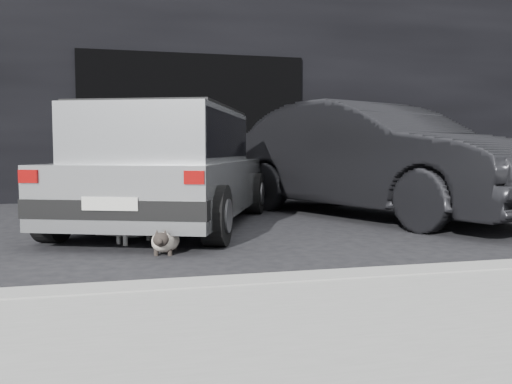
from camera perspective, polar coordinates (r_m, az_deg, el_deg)
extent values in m
plane|color=black|center=(5.79, -11.17, -4.51)|extent=(80.00, 80.00, 0.00)
cube|color=black|center=(11.90, -7.86, 12.13)|extent=(34.00, 4.00, 5.00)
cube|color=black|center=(9.80, -6.53, 6.77)|extent=(4.00, 0.10, 2.60)
cube|color=gray|center=(3.47, 8.02, -9.47)|extent=(18.00, 0.25, 0.12)
cube|color=gray|center=(2.45, 18.99, -15.77)|extent=(18.00, 2.20, 0.11)
cube|color=#A5A8A9|center=(6.50, -8.80, 0.62)|extent=(2.90, 4.06, 0.59)
cube|color=#A5A8A9|center=(6.31, -9.35, 5.86)|extent=(2.26, 2.84, 0.59)
cube|color=black|center=(6.31, -9.35, 5.86)|extent=(2.24, 2.75, 0.48)
cube|color=black|center=(4.82, -14.76, -1.79)|extent=(1.62, 0.75, 0.17)
cube|color=black|center=(8.23, -5.29, 0.84)|extent=(1.62, 0.75, 0.17)
cube|color=silver|center=(4.74, -15.15, -1.21)|extent=(0.47, 0.20, 0.11)
cube|color=#8C0707|center=(5.06, -22.86, 1.53)|extent=(0.17, 0.09, 0.11)
cube|color=#8C0707|center=(4.50, -6.53, 1.54)|extent=(0.17, 0.09, 0.11)
cube|color=black|center=(6.32, -9.38, 8.66)|extent=(2.17, 2.61, 0.03)
cylinder|color=black|center=(5.59, -20.66, -2.08)|extent=(0.40, 0.61, 0.57)
cylinder|color=slate|center=(5.64, -21.68, -2.05)|extent=(0.13, 0.30, 0.31)
cylinder|color=black|center=(5.03, -4.18, -2.50)|extent=(0.40, 0.61, 0.57)
cylinder|color=slate|center=(5.01, -2.90, -2.52)|extent=(0.13, 0.30, 0.31)
cylinder|color=black|center=(7.98, -11.77, -0.03)|extent=(0.40, 0.61, 0.57)
cylinder|color=slate|center=(8.02, -12.54, -0.03)|extent=(0.13, 0.30, 0.31)
cylinder|color=black|center=(7.60, -0.18, -0.16)|extent=(0.40, 0.61, 0.57)
cylinder|color=slate|center=(7.59, 0.68, -0.17)|extent=(0.13, 0.30, 0.31)
imported|color=black|center=(7.45, 12.35, 3.39)|extent=(3.27, 4.95, 1.54)
ellipsoid|color=beige|center=(4.79, -9.49, -5.12)|extent=(0.34, 0.51, 0.18)
ellipsoid|color=beige|center=(4.68, -9.72, -5.10)|extent=(0.24, 0.24, 0.17)
ellipsoid|color=black|center=(4.55, -9.98, -4.95)|extent=(0.16, 0.15, 0.12)
sphere|color=black|center=(4.50, -10.10, -5.14)|extent=(0.05, 0.05, 0.05)
cone|color=black|center=(4.55, -9.54, -4.24)|extent=(0.05, 0.06, 0.06)
cone|color=black|center=(4.56, -10.39, -4.23)|extent=(0.05, 0.06, 0.06)
cylinder|color=black|center=(4.66, -9.04, -6.28)|extent=(0.04, 0.04, 0.06)
cylinder|color=black|center=(4.68, -10.46, -6.25)|extent=(0.04, 0.04, 0.06)
cylinder|color=black|center=(4.93, -8.54, -5.69)|extent=(0.04, 0.04, 0.06)
cylinder|color=black|center=(4.95, -9.89, -5.67)|extent=(0.04, 0.04, 0.06)
cylinder|color=black|center=(5.05, -9.02, -4.98)|extent=(0.06, 0.26, 0.08)
ellipsoid|color=white|center=(5.33, -12.40, -3.42)|extent=(0.61, 0.49, 0.23)
ellipsoid|color=white|center=(5.39, -11.13, -3.04)|extent=(0.32, 0.32, 0.20)
ellipsoid|color=silver|center=(5.46, -9.85, -2.09)|extent=(0.19, 0.20, 0.14)
sphere|color=silver|center=(5.49, -9.29, -2.13)|extent=(0.06, 0.06, 0.06)
cone|color=silver|center=(5.48, -10.21, -1.40)|extent=(0.08, 0.07, 0.07)
cone|color=silver|center=(5.41, -9.79, -1.46)|extent=(0.08, 0.07, 0.07)
cylinder|color=silver|center=(5.48, -11.24, -4.29)|extent=(0.04, 0.04, 0.14)
cylinder|color=silver|center=(5.37, -10.52, -4.47)|extent=(0.04, 0.04, 0.14)
cylinder|color=silver|center=(5.34, -14.26, -4.59)|extent=(0.04, 0.04, 0.14)
cylinder|color=silver|center=(5.22, -13.59, -4.78)|extent=(0.04, 0.04, 0.14)
cylinder|color=silver|center=(5.21, -15.28, -4.23)|extent=(0.23, 0.24, 0.09)
ellipsoid|color=gray|center=(5.26, -13.23, -3.26)|extent=(0.24, 0.22, 0.10)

